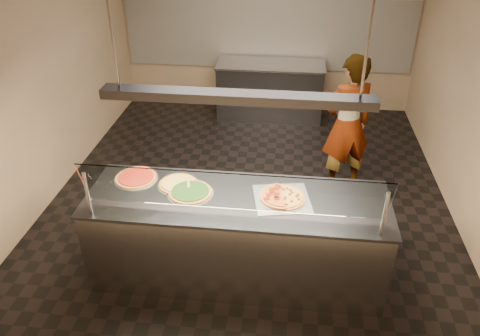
# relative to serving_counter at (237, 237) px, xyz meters

# --- Properties ---
(ground) EXTENTS (5.00, 6.00, 0.02)m
(ground) POSITION_rel_serving_counter_xyz_m (-0.02, 1.40, -0.48)
(ground) COLOR black
(ground) RESTS_ON ground
(wall_back) EXTENTS (5.00, 0.02, 3.00)m
(wall_back) POSITION_rel_serving_counter_xyz_m (-0.02, 4.41, 1.03)
(wall_back) COLOR tan
(wall_back) RESTS_ON ground
(wall_front) EXTENTS (5.00, 0.02, 3.00)m
(wall_front) POSITION_rel_serving_counter_xyz_m (-0.02, -1.61, 1.03)
(wall_front) COLOR tan
(wall_front) RESTS_ON ground
(wall_left) EXTENTS (0.02, 6.00, 3.00)m
(wall_left) POSITION_rel_serving_counter_xyz_m (-2.53, 1.40, 1.03)
(wall_left) COLOR tan
(wall_left) RESTS_ON ground
(tile_band) EXTENTS (4.90, 0.02, 1.20)m
(tile_band) POSITION_rel_serving_counter_xyz_m (-0.02, 4.38, 0.83)
(tile_band) COLOR silver
(tile_band) RESTS_ON wall_back
(serving_counter) EXTENTS (2.87, 0.94, 0.93)m
(serving_counter) POSITION_rel_serving_counter_xyz_m (0.00, 0.00, 0.00)
(serving_counter) COLOR #B7B7BC
(serving_counter) RESTS_ON ground
(sneeze_guard) EXTENTS (2.63, 0.18, 0.54)m
(sneeze_guard) POSITION_rel_serving_counter_xyz_m (0.00, -0.34, 0.76)
(sneeze_guard) COLOR #B7B7BC
(sneeze_guard) RESTS_ON serving_counter
(perforated_tray) EXTENTS (0.60, 0.60, 0.01)m
(perforated_tray) POSITION_rel_serving_counter_xyz_m (0.42, 0.04, 0.47)
(perforated_tray) COLOR silver
(perforated_tray) RESTS_ON serving_counter
(half_pizza_pepperoni) EXTENTS (0.29, 0.45, 0.05)m
(half_pizza_pepperoni) POSITION_rel_serving_counter_xyz_m (0.32, 0.04, 0.50)
(half_pizza_pepperoni) COLOR #945727
(half_pizza_pepperoni) RESTS_ON perforated_tray
(half_pizza_sausage) EXTENTS (0.29, 0.45, 0.04)m
(half_pizza_sausage) POSITION_rel_serving_counter_xyz_m (0.52, 0.04, 0.49)
(half_pizza_sausage) COLOR #945727
(half_pizza_sausage) RESTS_ON perforated_tray
(pizza_spinach) EXTENTS (0.44, 0.44, 0.03)m
(pizza_spinach) POSITION_rel_serving_counter_xyz_m (-0.46, 0.03, 0.48)
(pizza_spinach) COLOR silver
(pizza_spinach) RESTS_ON serving_counter
(pizza_cheese) EXTENTS (0.41, 0.41, 0.03)m
(pizza_cheese) POSITION_rel_serving_counter_xyz_m (-0.60, 0.16, 0.48)
(pizza_cheese) COLOR silver
(pizza_cheese) RESTS_ON serving_counter
(pizza_tomato) EXTENTS (0.44, 0.44, 0.03)m
(pizza_tomato) POSITION_rel_serving_counter_xyz_m (-1.05, 0.23, 0.48)
(pizza_tomato) COLOR silver
(pizza_tomato) RESTS_ON serving_counter
(pizza_spatula) EXTENTS (0.22, 0.23, 0.02)m
(pizza_spatula) POSITION_rel_serving_counter_xyz_m (-0.45, 0.12, 0.49)
(pizza_spatula) COLOR #B7B7BC
(pizza_spatula) RESTS_ON pizza_spinach
(prep_table) EXTENTS (1.80, 0.74, 0.93)m
(prep_table) POSITION_rel_serving_counter_xyz_m (0.08, 3.95, 0.00)
(prep_table) COLOR #38383E
(prep_table) RESTS_ON ground
(worker) EXTENTS (0.78, 0.66, 1.81)m
(worker) POSITION_rel_serving_counter_xyz_m (1.16, 1.78, 0.44)
(worker) COLOR #292730
(worker) RESTS_ON ground
(heat_lamp_housing) EXTENTS (2.30, 0.18, 0.08)m
(heat_lamp_housing) POSITION_rel_serving_counter_xyz_m (0.00, 0.00, 1.48)
(heat_lamp_housing) COLOR #38383E
(heat_lamp_housing) RESTS_ON ceiling
(lamp_rod_left) EXTENTS (0.02, 0.02, 1.01)m
(lamp_rod_left) POSITION_rel_serving_counter_xyz_m (-1.00, 0.00, 2.03)
(lamp_rod_left) COLOR #B7B7BC
(lamp_rod_left) RESTS_ON ceiling
(lamp_rod_right) EXTENTS (0.02, 0.02, 1.01)m
(lamp_rod_right) POSITION_rel_serving_counter_xyz_m (1.00, 0.00, 2.03)
(lamp_rod_right) COLOR #B7B7BC
(lamp_rod_right) RESTS_ON ceiling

